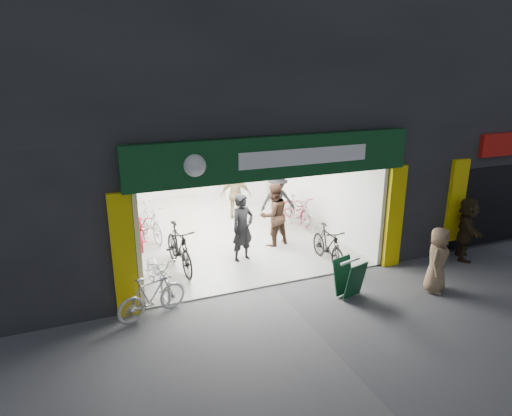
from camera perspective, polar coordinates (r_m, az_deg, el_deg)
ground at (r=10.73m, az=2.12°, el=-9.71°), size 60.00×60.00×0.00m
building at (r=14.52m, az=-2.55°, el=15.19°), size 17.00×10.27×8.00m
bike_left_front at (r=10.50m, az=-12.16°, el=-7.92°), size 0.81×1.85×0.94m
bike_left_midfront at (r=11.43m, az=-9.60°, el=-4.95°), size 0.71×2.00×1.18m
bike_left_midback at (r=13.28m, az=-14.21°, el=-2.53°), size 0.81×1.87×0.95m
bike_left_back at (r=13.54m, az=-13.10°, el=-1.68°), size 0.86×1.92×1.12m
bike_right_front at (r=11.77m, az=9.01°, el=-4.64°), size 0.57×1.73×1.02m
bike_right_mid at (r=14.71m, az=5.11°, el=-0.16°), size 0.67×1.75×0.91m
bike_right_back at (r=14.22m, az=5.31°, el=-0.55°), size 0.74×1.76×1.02m
parked_bike at (r=9.58m, az=-12.87°, el=-10.66°), size 1.59×0.92×0.92m
customer_a at (r=11.67m, az=-1.69°, el=-2.55°), size 0.76×0.62×1.81m
customer_b at (r=12.67m, az=2.21°, el=-0.90°), size 1.00×0.85×1.81m
customer_c at (r=14.25m, az=2.75°, el=0.91°), size 1.16×0.78×1.67m
customer_d at (r=14.88m, az=-2.52°, el=1.66°), size 1.07×0.76×1.68m
pedestrian_near at (r=10.97m, az=21.73°, el=-6.05°), size 0.88×0.82×1.52m
pedestrian_far at (r=13.03m, az=24.82°, el=-2.36°), size 1.29×1.57×1.68m
sandwich_board at (r=10.29m, az=11.57°, el=-8.47°), size 0.67×0.68×0.84m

